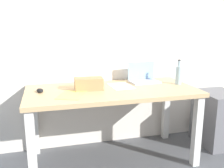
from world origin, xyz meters
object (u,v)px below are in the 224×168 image
desk (112,99)px  computer_mouse (40,90)px  beer_bottle (178,75)px  filing_cabinet (217,118)px  laptop_right (143,78)px  cardboard_box (89,84)px

desk → computer_mouse: size_ratio=16.44×
beer_bottle → filing_cabinet: (0.54, 0.01, -0.54)m
computer_mouse → filing_cabinet: size_ratio=0.16×
laptop_right → beer_bottle: size_ratio=1.24×
desk → cardboard_box: bearing=169.9°
laptop_right → filing_cabinet: size_ratio=0.52×
beer_bottle → filing_cabinet: bearing=1.5°
laptop_right → beer_bottle: (0.31, -0.19, 0.05)m
computer_mouse → desk: bearing=-18.2°
laptop_right → beer_bottle: 0.37m
cardboard_box → beer_bottle: bearing=-1.2°
computer_mouse → cardboard_box: 0.46m
beer_bottle → laptop_right: bearing=148.9°
laptop_right → desk: bearing=-153.0°
laptop_right → filing_cabinet: bearing=-11.6°
beer_bottle → cardboard_box: (-0.95, 0.02, -0.05)m
laptop_right → computer_mouse: (-1.09, -0.15, -0.03)m
desk → laptop_right: laptop_right is taller
laptop_right → cardboard_box: bearing=-165.0°
cardboard_box → computer_mouse: bearing=178.2°
desk → beer_bottle: 0.75m
beer_bottle → desk: bearing=-178.5°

